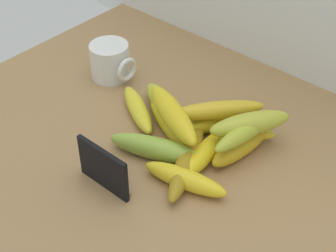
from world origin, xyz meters
TOP-DOWN VIEW (x-y plane):
  - counter_top at (0.00, 0.00)cm, footprint 110.00×76.00cm
  - chalkboard_sign at (-8.96, -12.22)cm, footprint 11.00×1.80cm
  - coffee_mug at (-31.92, 11.64)cm, footprint 9.91×8.41cm
  - banana_0 at (-13.76, 8.95)cm, footprint 16.87×10.76cm
  - banana_1 at (-4.09, 12.43)cm, footprint 9.51×17.59cm
  - banana_2 at (-7.16, -1.19)cm, footprint 18.07×10.38cm
  - banana_3 at (1.40, -3.44)cm, footprint 15.61×7.00cm
  - banana_4 at (-1.04, 0.24)cm, footprint 11.37×19.40cm
  - banana_5 at (-0.21, 4.06)cm, footprint 5.43×16.70cm
  - banana_6 at (0.17, 12.62)cm, footprint 15.10×10.45cm
  - banana_7 at (-9.88, 5.73)cm, footprint 16.75×10.12cm
  - banana_8 at (-17.89, 5.28)cm, footprint 15.12×10.65cm
  - banana_9 at (3.79, 9.91)cm, footprint 5.41×15.89cm
  - banana_10 at (4.42, 9.93)cm, footprint 5.23×16.35cm
  - banana_11 at (-3.17, 11.33)cm, footprint 14.20×15.84cm
  - banana_12 at (-8.42, 4.82)cm, footprint 18.35×11.75cm
  - banana_13 at (4.02, 11.37)cm, footprint 11.55×15.03cm

SIDE VIEW (x-z plane):
  - counter_top at x=0.00cm, z-range 0.00..3.00cm
  - banana_6 at x=0.17cm, z-range 3.00..6.24cm
  - banana_8 at x=-17.89cm, z-range 3.00..6.40cm
  - banana_4 at x=-1.04cm, z-range 3.00..6.55cm
  - banana_3 at x=1.40cm, z-range 3.00..6.58cm
  - banana_7 at x=-9.88cm, z-range 3.00..6.60cm
  - banana_5 at x=-0.21cm, z-range 3.00..6.66cm
  - banana_1 at x=-4.09cm, z-range 3.00..6.75cm
  - banana_9 at x=3.79cm, z-range 3.00..7.03cm
  - banana_2 at x=-7.16cm, z-range 3.00..7.17cm
  - banana_0 at x=-13.76cm, z-range 3.00..7.37cm
  - chalkboard_sign at x=-8.96cm, z-range 2.66..11.06cm
  - coffee_mug at x=-31.92cm, z-range 3.00..10.80cm
  - banana_11 at x=-3.17cm, z-range 6.75..10.16cm
  - banana_10 at x=4.42cm, z-range 7.03..10.25cm
  - banana_12 at x=-8.42cm, z-range 6.60..10.84cm
  - banana_13 at x=4.02cm, z-range 7.03..11.14cm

